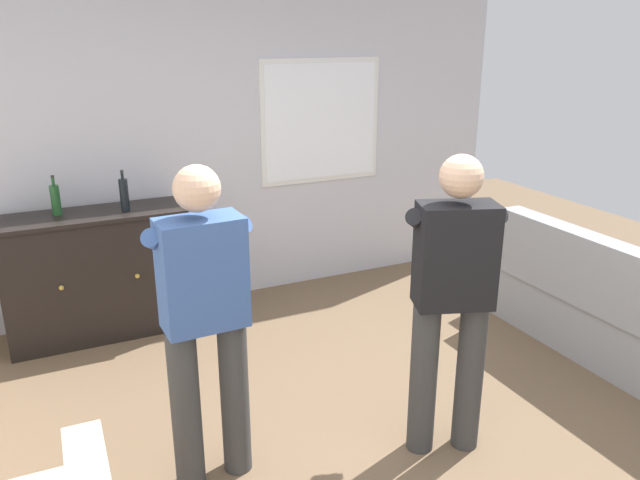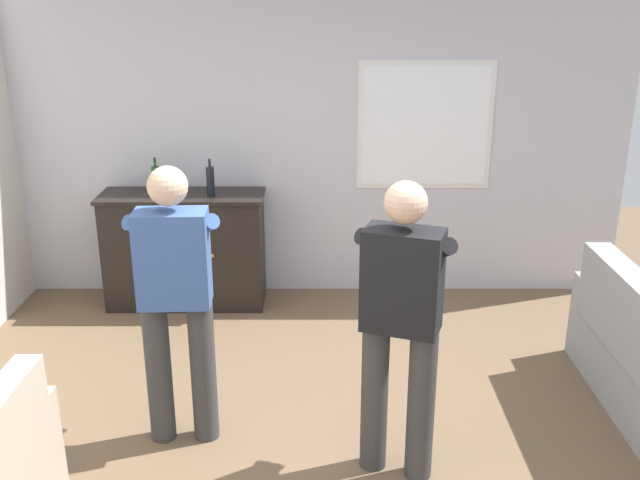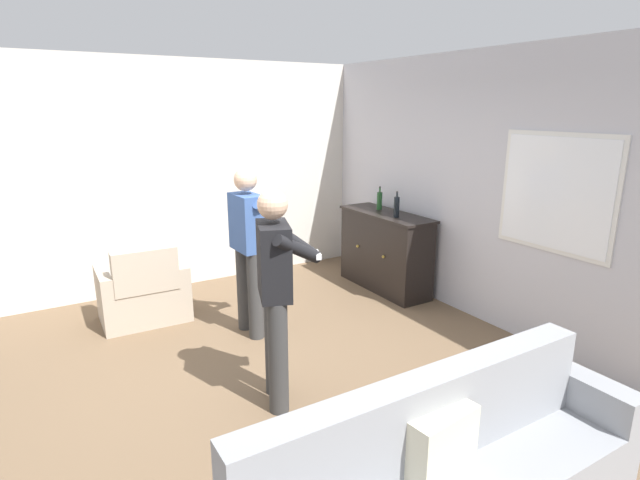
% 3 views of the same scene
% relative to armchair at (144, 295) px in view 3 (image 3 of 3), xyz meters
% --- Properties ---
extents(ground, '(10.40, 10.40, 0.00)m').
position_rel_armchair_xyz_m(ground, '(1.70, 0.52, -0.29)').
color(ground, brown).
extents(wall_back_with_window, '(5.20, 0.15, 2.80)m').
position_rel_armchair_xyz_m(wall_back_with_window, '(1.73, 3.17, 1.11)').
color(wall_back_with_window, silver).
rests_on(wall_back_with_window, ground).
extents(wall_side_left, '(0.12, 5.20, 2.80)m').
position_rel_armchair_xyz_m(wall_side_left, '(-0.96, 0.52, 1.11)').
color(wall_side_left, silver).
rests_on(wall_side_left, ground).
extents(armchair, '(0.67, 0.89, 0.85)m').
position_rel_armchair_xyz_m(armchair, '(0.00, 0.00, 0.00)').
color(armchair, '#B2A38E').
rests_on(armchair, ground).
extents(sideboard_cabinet, '(1.36, 0.49, 0.98)m').
position_rel_armchair_xyz_m(sideboard_cabinet, '(0.54, 2.82, 0.20)').
color(sideboard_cabinet, black).
rests_on(sideboard_cabinet, ground).
extents(bottle_wine_green, '(0.06, 0.06, 0.31)m').
position_rel_armchair_xyz_m(bottle_wine_green, '(0.79, 2.76, 0.81)').
color(bottle_wine_green, black).
rests_on(bottle_wine_green, sideboard_cabinet).
extents(bottle_liquor_amber, '(0.07, 0.07, 0.29)m').
position_rel_armchair_xyz_m(bottle_liquor_amber, '(0.33, 2.87, 0.80)').
color(bottle_liquor_amber, '#1E4C23').
rests_on(bottle_liquor_amber, sideboard_cabinet).
extents(person_standing_left, '(0.56, 0.48, 1.68)m').
position_rel_armchair_xyz_m(person_standing_left, '(0.86, 0.86, 0.65)').
color(person_standing_left, '#383838').
rests_on(person_standing_left, ground).
extents(person_standing_right, '(0.53, 0.52, 1.68)m').
position_rel_armchair_xyz_m(person_standing_right, '(2.11, 0.55, 0.65)').
color(person_standing_right, '#383838').
rests_on(person_standing_right, ground).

